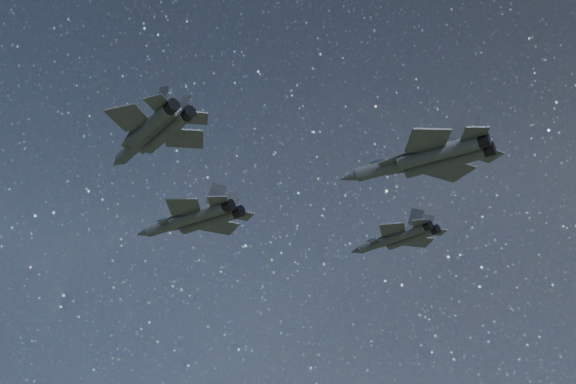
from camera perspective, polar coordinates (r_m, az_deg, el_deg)
The scene contains 4 objects.
jet_lead at distance 89.98m, azimuth -7.89°, elevation -2.24°, with size 18.56×13.12×4.70m.
jet_left at distance 93.65m, azimuth 9.39°, elevation -3.80°, with size 15.14×10.55×3.81m.
jet_right at distance 77.78m, azimuth -11.39°, elevation 4.98°, with size 17.83×12.09×4.48m.
jet_slot at distance 75.99m, azimuth 11.75°, elevation 2.82°, with size 18.84×13.17×4.75m.
Camera 1 is at (45.51, -55.22, 103.40)m, focal length 42.00 mm.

